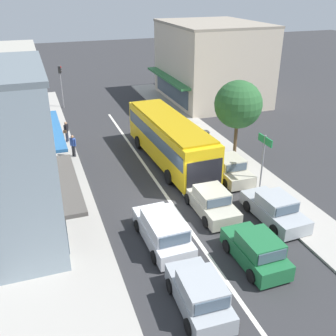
# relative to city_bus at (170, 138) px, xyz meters

# --- Properties ---
(ground_plane) EXTENTS (140.00, 140.00, 0.00)m
(ground_plane) POSITION_rel_city_bus_xyz_m (-1.80, -5.58, -1.88)
(ground_plane) COLOR #2D2D30
(lane_centre_line) EXTENTS (0.20, 28.00, 0.01)m
(lane_centre_line) POSITION_rel_city_bus_xyz_m (-1.80, -1.58, -1.88)
(lane_centre_line) COLOR silver
(lane_centre_line) RESTS_ON ground
(sidewalk_left) EXTENTS (5.20, 44.00, 0.14)m
(sidewalk_left) POSITION_rel_city_bus_xyz_m (-8.60, 0.42, -1.81)
(sidewalk_left) COLOR #A39E96
(sidewalk_left) RESTS_ON ground
(kerb_right) EXTENTS (2.80, 44.00, 0.12)m
(kerb_right) POSITION_rel_city_bus_xyz_m (4.40, 0.42, -1.82)
(kerb_right) COLOR #A39E96
(kerb_right) RESTS_ON ground
(building_right_far) EXTENTS (9.96, 11.55, 7.94)m
(building_right_far) POSITION_rel_city_bus_xyz_m (9.68, 14.12, 2.08)
(building_right_far) COLOR beige
(building_right_far) RESTS_ON ground
(city_bus) EXTENTS (3.05, 10.95, 3.23)m
(city_bus) POSITION_rel_city_bus_xyz_m (0.00, 0.00, 0.00)
(city_bus) COLOR yellow
(city_bus) RESTS_ON ground
(sedan_queue_gap_filler) EXTENTS (1.91, 4.21, 1.47)m
(sedan_queue_gap_filler) POSITION_rel_city_bus_xyz_m (-0.07, -6.98, -1.22)
(sedan_queue_gap_filler) COLOR #B7B29E
(sedan_queue_gap_filler) RESTS_ON ground
(hatchback_queue_far_back) EXTENTS (1.91, 3.75, 1.54)m
(hatchback_queue_far_back) POSITION_rel_city_bus_xyz_m (-3.51, -13.33, -1.17)
(hatchback_queue_far_back) COLOR #9EA3A8
(hatchback_queue_far_back) RESTS_ON ground
(wagon_behind_bus_near) EXTENTS (2.01, 4.54, 1.58)m
(wagon_behind_bus_near) POSITION_rel_city_bus_xyz_m (-3.49, -8.84, -1.14)
(wagon_behind_bus_near) COLOR silver
(wagon_behind_bus_near) RESTS_ON ground
(hatchback_behind_bus_mid) EXTENTS (1.85, 3.72, 1.54)m
(hatchback_behind_bus_mid) POSITION_rel_city_bus_xyz_m (-0.00, -11.66, -1.17)
(hatchback_behind_bus_mid) COLOR #1E6638
(hatchback_behind_bus_mid) RESTS_ON ground
(parked_sedan_kerb_front) EXTENTS (2.02, 4.26, 1.47)m
(parked_sedan_kerb_front) POSITION_rel_city_bus_xyz_m (2.83, -8.82, -1.22)
(parked_sedan_kerb_front) COLOR #9EA3A8
(parked_sedan_kerb_front) RESTS_ON ground
(parked_sedan_kerb_second) EXTENTS (1.90, 4.20, 1.47)m
(parked_sedan_kerb_second) POSITION_rel_city_bus_xyz_m (2.84, -3.49, -1.22)
(parked_sedan_kerb_second) COLOR #B7B29E
(parked_sedan_kerb_second) RESTS_ON ground
(parked_hatchback_kerb_third) EXTENTS (1.85, 3.72, 1.54)m
(parked_hatchback_kerb_third) POSITION_rel_city_bus_xyz_m (2.76, 2.19, -1.17)
(parked_hatchback_kerb_third) COLOR #B7B29E
(parked_hatchback_kerb_third) RESTS_ON ground
(traffic_light_downstreet) EXTENTS (0.32, 0.24, 4.20)m
(traffic_light_downstreet) POSITION_rel_city_bus_xyz_m (-5.68, 16.11, 0.97)
(traffic_light_downstreet) COLOR gray
(traffic_light_downstreet) RESTS_ON ground
(directional_road_sign) EXTENTS (0.10, 1.40, 3.60)m
(directional_road_sign) POSITION_rel_city_bus_xyz_m (3.90, -5.65, 0.80)
(directional_road_sign) COLOR gray
(directional_road_sign) RESTS_ON ground
(street_tree_right) EXTENTS (3.28, 3.28, 5.73)m
(street_tree_right) POSITION_rel_city_bus_xyz_m (4.59, -1.02, 2.20)
(street_tree_right) COLOR brown
(street_tree_right) RESTS_ON ground
(pedestrian_with_handbag_near) EXTENTS (0.47, 0.63, 1.63)m
(pedestrian_with_handbag_near) POSITION_rel_city_bus_xyz_m (-6.42, 6.18, -0.81)
(pedestrian_with_handbag_near) COLOR #232838
(pedestrian_with_handbag_near) RESTS_ON sidewalk_left
(pedestrian_browsing_midblock) EXTENTS (0.40, 0.46, 1.63)m
(pedestrian_browsing_midblock) POSITION_rel_city_bus_xyz_m (-6.28, 3.05, -0.81)
(pedestrian_browsing_midblock) COLOR #333338
(pedestrian_browsing_midblock) RESTS_ON sidewalk_left
(pedestrian_far_walker) EXTENTS (0.27, 0.57, 1.63)m
(pedestrian_far_walker) POSITION_rel_city_bus_xyz_m (-6.87, 4.16, -0.81)
(pedestrian_far_walker) COLOR #333338
(pedestrian_far_walker) RESTS_ON sidewalk_left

